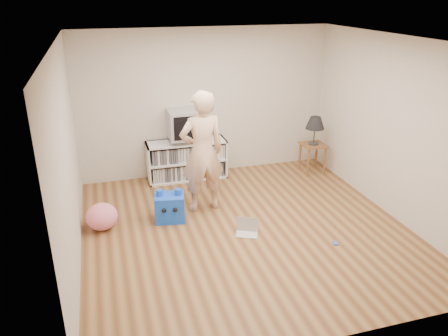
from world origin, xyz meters
TOP-DOWN VIEW (x-y plane):
  - ground at (0.00, 0.00)m, footprint 4.50×4.50m
  - walls at (0.00, 0.00)m, footprint 4.52×4.52m
  - ceiling at (0.00, 0.00)m, footprint 4.50×4.50m
  - media_unit at (-0.42, 2.04)m, footprint 1.40×0.45m
  - dvd_deck at (-0.42, 2.02)m, footprint 0.45×0.35m
  - crt_tv at (-0.42, 2.02)m, footprint 0.60×0.53m
  - side_table at (1.87, 1.65)m, footprint 0.42×0.42m
  - table_lamp at (1.87, 1.65)m, footprint 0.34×0.34m
  - person at (-0.43, 0.78)m, footprint 0.72×0.52m
  - laptop at (-0.01, -0.11)m, footprint 0.38×0.35m
  - playing_cards at (1.03, -0.72)m, footprint 0.08×0.10m
  - plush_blue at (-0.98, 0.57)m, footprint 0.48×0.42m
  - plush_pink at (-1.95, 0.58)m, footprint 0.47×0.47m

SIDE VIEW (x-z plane):
  - ground at x=0.00m, z-range 0.00..0.00m
  - playing_cards at x=1.03m, z-range 0.00..0.02m
  - laptop at x=-0.01m, z-range -0.05..0.16m
  - plush_pink at x=-1.95m, z-range 0.00..0.38m
  - plush_blue at x=-0.98m, z-range -0.04..0.46m
  - media_unit at x=-0.42m, z-range 0.00..0.70m
  - side_table at x=1.87m, z-range 0.14..0.69m
  - dvd_deck at x=-0.42m, z-range 0.70..0.77m
  - person at x=-0.43m, z-range 0.00..1.86m
  - table_lamp at x=1.87m, z-range 0.68..1.20m
  - crt_tv at x=-0.42m, z-range 0.77..1.27m
  - walls at x=0.00m, z-range 0.00..2.60m
  - ceiling at x=0.00m, z-range 2.60..2.60m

